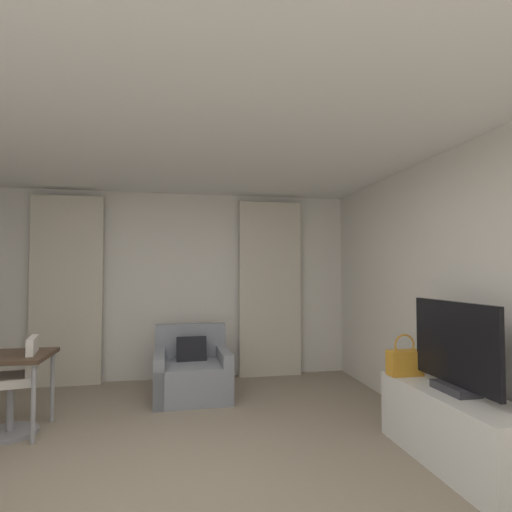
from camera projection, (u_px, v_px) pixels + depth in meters
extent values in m
plane|color=gray|center=(162.00, 499.00, 2.62)|extent=(12.00, 12.00, 0.00)
cube|color=silver|center=(173.00, 285.00, 5.65)|extent=(5.12, 0.06, 2.60)
cube|color=silver|center=(495.00, 296.00, 3.13)|extent=(0.06, 6.12, 2.60)
cube|color=white|center=(166.00, 105.00, 2.72)|extent=(5.12, 6.12, 0.06)
cube|color=beige|center=(67.00, 290.00, 5.27)|extent=(0.90, 0.06, 2.50)
cube|color=beige|center=(270.00, 288.00, 5.77)|extent=(0.90, 0.06, 2.50)
cube|color=gray|center=(192.00, 380.00, 4.73)|extent=(0.90, 0.88, 0.41)
cube|color=gray|center=(191.00, 340.00, 5.10)|extent=(0.88, 0.17, 0.41)
cube|color=gray|center=(224.00, 372.00, 4.82)|extent=(0.15, 0.85, 0.55)
cube|color=gray|center=(159.00, 376.00, 4.66)|extent=(0.15, 0.85, 0.55)
cube|color=black|center=(192.00, 352.00, 4.87)|extent=(0.37, 0.21, 0.37)
cylinder|color=#99999E|center=(52.00, 387.00, 3.99)|extent=(0.04, 0.04, 0.69)
cylinder|color=#99999E|center=(33.00, 404.00, 3.47)|extent=(0.04, 0.04, 0.69)
cylinder|color=gray|center=(10.00, 410.00, 3.65)|extent=(0.06, 0.06, 0.46)
cylinder|color=gray|center=(10.00, 433.00, 3.65)|extent=(0.48, 0.48, 0.04)
cube|color=silver|center=(11.00, 380.00, 3.67)|extent=(0.47, 0.47, 0.08)
cube|color=silver|center=(32.00, 355.00, 3.73)|extent=(0.12, 0.36, 0.34)
cube|color=white|center=(455.00, 429.00, 3.08)|extent=(0.49, 1.38, 0.56)
cube|color=#333338|center=(455.00, 388.00, 3.08)|extent=(0.20, 0.36, 0.06)
cube|color=black|center=(454.00, 343.00, 3.10)|extent=(0.04, 0.95, 0.64)
cube|color=orange|center=(405.00, 363.00, 3.59)|extent=(0.30, 0.14, 0.22)
torus|color=orange|center=(404.00, 345.00, 3.60)|extent=(0.20, 0.02, 0.20)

